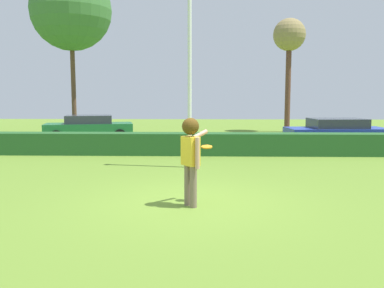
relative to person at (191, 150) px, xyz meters
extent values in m
plane|color=olive|center=(-0.04, 0.29, -1.14)|extent=(60.00, 60.00, 0.00)
cylinder|color=#7B6657|center=(-0.07, 0.07, -0.72)|extent=(0.14, 0.14, 0.84)
cylinder|color=#7B6657|center=(0.05, -0.09, -0.72)|extent=(0.14, 0.14, 0.84)
cube|color=yellow|center=(-0.01, -0.01, -0.01)|extent=(0.40, 0.44, 0.58)
cylinder|color=tan|center=(0.08, 0.35, 0.23)|extent=(0.55, 0.44, 0.30)
cylinder|color=tan|center=(0.13, -0.19, -0.03)|extent=(0.09, 0.09, 0.62)
sphere|color=tan|center=(-0.01, -0.01, 0.45)|extent=(0.22, 0.22, 0.22)
sphere|color=#4A340F|center=(-0.01, -0.01, 0.48)|extent=(0.34, 0.34, 0.34)
cylinder|color=orange|center=(0.32, 0.36, 0.03)|extent=(0.23, 0.23, 0.06)
cylinder|color=silver|center=(-0.19, 4.53, 1.63)|extent=(0.12, 0.12, 5.54)
cube|color=#255726|center=(-0.04, 7.30, -0.74)|extent=(20.08, 0.90, 0.82)
cube|color=#1E6633|center=(-5.44, 12.09, -0.57)|extent=(4.48, 2.62, 0.55)
cube|color=#2D333D|center=(-5.44, 12.09, -0.09)|extent=(2.50, 2.03, 0.40)
cylinder|color=black|center=(-4.20, 13.25, -0.84)|extent=(0.61, 0.24, 0.60)
cylinder|color=black|center=(-3.81, 11.60, -0.84)|extent=(0.61, 0.24, 0.60)
cylinder|color=black|center=(-7.07, 12.57, -0.84)|extent=(0.61, 0.24, 0.60)
cylinder|color=black|center=(-6.67, 10.92, -0.84)|extent=(0.61, 0.24, 0.60)
cube|color=#263FA5|center=(5.89, 9.54, -0.57)|extent=(4.34, 2.08, 0.55)
cube|color=#2D333D|center=(5.89, 9.54, -0.09)|extent=(2.33, 1.76, 0.40)
cylinder|color=black|center=(7.28, 10.52, -0.84)|extent=(0.61, 0.15, 0.60)
cylinder|color=black|center=(7.43, 8.83, -0.84)|extent=(0.61, 0.15, 0.60)
cylinder|color=black|center=(4.35, 10.25, -0.84)|extent=(0.61, 0.15, 0.60)
cylinder|color=black|center=(4.50, 8.56, -0.84)|extent=(0.61, 0.15, 0.60)
cylinder|color=brown|center=(-6.81, 14.16, 1.57)|extent=(0.24, 0.24, 5.43)
sphere|color=#3D7336|center=(-6.81, 14.16, 5.56)|extent=(4.26, 4.26, 4.26)
cylinder|color=brown|center=(5.31, 17.30, 1.28)|extent=(0.33, 0.33, 4.85)
sphere|color=olive|center=(5.31, 17.30, 4.68)|extent=(1.93, 1.93, 1.93)
camera|label=1|loc=(0.27, -8.17, 1.09)|focal=38.79mm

